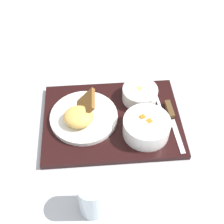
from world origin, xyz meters
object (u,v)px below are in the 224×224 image
bowl_salad (147,126)px  bowl_soup (140,93)px  knife (171,116)px  plate_main (83,116)px  spoon (164,119)px  glass_water (92,199)px

bowl_salad → bowl_soup: bearing=-94.7°
bowl_soup → knife: 0.12m
knife → bowl_salad: bearing=-61.9°
plate_main → spoon: 0.25m
bowl_salad → plate_main: bearing=-23.9°
plate_main → glass_water: 0.27m
bowl_salad → plate_main: plate_main is taller
bowl_soup → glass_water: bearing=59.9°
plate_main → glass_water: bearing=89.4°
bowl_salad → spoon: 0.08m
bowl_soup → plate_main: (0.19, 0.06, -0.01)m
bowl_soup → knife: (-0.08, 0.09, -0.02)m
bowl_salad → bowl_soup: 0.14m
plate_main → knife: plate_main is taller
plate_main → spoon: plate_main is taller
knife → spoon: (0.03, 0.01, -0.00)m
bowl_salad → bowl_soup: size_ratio=1.21×
knife → glass_water: 0.36m
bowl_soup → plate_main: bearing=16.9°
spoon → glass_water: 0.34m
knife → glass_water: size_ratio=1.63×
plate_main → knife: (-0.27, 0.03, -0.01)m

